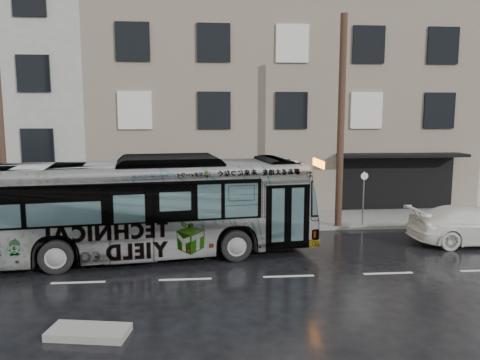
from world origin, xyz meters
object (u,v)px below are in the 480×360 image
object	(u,v)px
utility_pole_rear	(0,123)
sign_post	(363,199)
white_sedan	(475,225)
utility_pole_front	(341,123)
bus	(135,207)

from	to	relation	value
utility_pole_rear	sign_post	size ratio (longest dim) A/B	3.75
sign_post	white_sedan	xyz separation A→B (m)	(3.53, -2.70, -0.61)
utility_pole_front	white_sedan	distance (m)	6.64
utility_pole_rear	bus	distance (m)	7.16
bus	sign_post	bearing A→B (deg)	-78.69
utility_pole_front	sign_post	xyz separation A→B (m)	(1.10, 0.00, -3.30)
sign_post	bus	world-z (taller)	bus
white_sedan	bus	bearing A→B (deg)	93.29
utility_pole_front	utility_pole_rear	bearing A→B (deg)	180.00
utility_pole_front	bus	size ratio (longest dim) A/B	0.71
white_sedan	utility_pole_front	bearing A→B (deg)	60.48
sign_post	bus	xyz separation A→B (m)	(-9.42, -3.27, 0.42)
utility_pole_rear	sign_post	world-z (taller)	utility_pole_rear
sign_post	white_sedan	size ratio (longest dim) A/B	0.47
utility_pole_front	utility_pole_rear	xyz separation A→B (m)	(-14.00, 0.00, 0.00)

